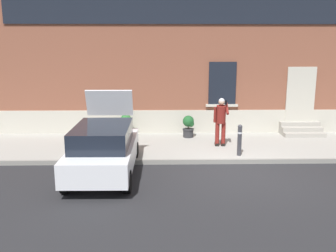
# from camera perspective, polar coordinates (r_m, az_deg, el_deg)

# --- Properties ---
(ground_plane) EXTENTS (80.00, 80.00, 0.00)m
(ground_plane) POSITION_cam_1_polar(r_m,az_deg,el_deg) (11.57, 10.84, -7.00)
(ground_plane) COLOR #232326
(sidewalk) EXTENTS (24.00, 3.60, 0.15)m
(sidewalk) POSITION_cam_1_polar(r_m,az_deg,el_deg) (14.17, 8.54, -2.97)
(sidewalk) COLOR #99968E
(sidewalk) RESTS_ON ground
(curb_edge) EXTENTS (24.00, 0.12, 0.15)m
(curb_edge) POSITION_cam_1_polar(r_m,az_deg,el_deg) (12.42, 9.97, -5.24)
(curb_edge) COLOR gray
(curb_edge) RESTS_ON ground
(building_facade) EXTENTS (24.00, 1.52, 7.50)m
(building_facade) POSITION_cam_1_polar(r_m,az_deg,el_deg) (16.13, 7.50, 12.06)
(building_facade) COLOR brown
(building_facade) RESTS_ON ground
(entrance_stoop) EXTENTS (1.62, 0.96, 0.48)m
(entrance_stoop) POSITION_cam_1_polar(r_m,az_deg,el_deg) (16.32, 19.30, -0.55)
(entrance_stoop) COLOR #9E998E
(entrance_stoop) RESTS_ON sidewalk
(hatchback_car_white) EXTENTS (1.82, 4.08, 2.34)m
(hatchback_car_white) POSITION_cam_1_polar(r_m,az_deg,el_deg) (11.19, -9.61, -3.33)
(hatchback_car_white) COLOR white
(hatchback_car_white) RESTS_ON ground
(bollard_near_person) EXTENTS (0.15, 0.15, 1.04)m
(bollard_near_person) POSITION_cam_1_polar(r_m,az_deg,el_deg) (12.67, 10.69, -1.90)
(bollard_near_person) COLOR #333338
(bollard_near_person) RESTS_ON sidewalk
(person_on_phone) EXTENTS (0.51, 0.48, 1.75)m
(person_on_phone) POSITION_cam_1_polar(r_m,az_deg,el_deg) (13.61, 7.93, 1.08)
(person_on_phone) COLOR maroon
(person_on_phone) RESTS_ON sidewalk
(planter_olive) EXTENTS (0.44, 0.44, 0.86)m
(planter_olive) POSITION_cam_1_polar(r_m,az_deg,el_deg) (15.26, -6.28, 0.26)
(planter_olive) COLOR #606B38
(planter_olive) RESTS_ON sidewalk
(planter_charcoal) EXTENTS (0.44, 0.44, 0.86)m
(planter_charcoal) POSITION_cam_1_polar(r_m,az_deg,el_deg) (14.92, 3.10, 0.03)
(planter_charcoal) COLOR #2D2D30
(planter_charcoal) RESTS_ON sidewalk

